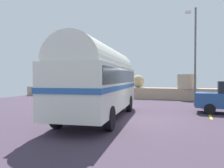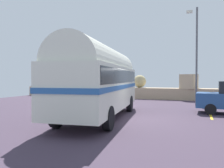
# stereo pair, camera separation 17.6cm
# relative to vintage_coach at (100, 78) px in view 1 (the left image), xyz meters

# --- Properties ---
(ground) EXTENTS (32.00, 26.00, 0.02)m
(ground) POSITION_rel_vintage_coach_xyz_m (1.61, 0.16, -2.04)
(ground) COLOR #3E3141
(breakwater) EXTENTS (31.36, 2.16, 2.43)m
(breakwater) POSITION_rel_vintage_coach_xyz_m (1.73, 11.95, -1.35)
(breakwater) COLOR tan
(breakwater) RESTS_ON ground
(vintage_coach) EXTENTS (3.50, 8.82, 3.70)m
(vintage_coach) POSITION_rel_vintage_coach_xyz_m (0.00, 0.00, 0.00)
(vintage_coach) COLOR black
(vintage_coach) RESTS_ON ground
(lamp_post) EXTENTS (0.83, 0.81, 7.22)m
(lamp_post) POSITION_rel_vintage_coach_xyz_m (4.50, 7.20, 1.98)
(lamp_post) COLOR #5B5B60
(lamp_post) RESTS_ON ground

